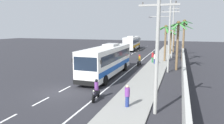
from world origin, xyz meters
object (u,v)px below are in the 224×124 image
(coach_bus_foreground, at_px, (107,60))
(coach_bus_far_lane, at_px, (132,43))
(utility_pole_mid, at_px, (169,34))
(palm_nearest, at_px, (165,37))
(pedestrian_near_kerb, at_px, (155,59))
(palm_second, at_px, (184,34))
(utility_pole_far, at_px, (173,30))
(palm_farthest, at_px, (171,37))
(pedestrian_far_walk, at_px, (127,95))
(utility_pole_nearest, at_px, (157,49))
(pedestrian_midwalk, at_px, (153,57))
(motorcycle_trailing, at_px, (96,91))
(palm_third, at_px, (174,34))
(motorcycle_beside_bus, at_px, (139,61))
(palm_fourth, at_px, (178,35))

(coach_bus_foreground, xyz_separation_m, coach_bus_far_lane, (-3.96, 30.03, -0.02))
(utility_pole_mid, xyz_separation_m, palm_nearest, (-0.95, 8.41, -0.68))
(pedestrian_near_kerb, distance_m, palm_second, 7.47)
(utility_pole_far, distance_m, palm_farthest, 6.06)
(pedestrian_far_walk, height_order, utility_pole_nearest, utility_pole_nearest)
(pedestrian_midwalk, bearing_deg, pedestrian_near_kerb, 71.55)
(pedestrian_midwalk, bearing_deg, utility_pole_nearest, 53.58)
(motorcycle_trailing, distance_m, palm_third, 36.69)
(coach_bus_foreground, distance_m, utility_pole_nearest, 11.89)
(motorcycle_beside_bus, height_order, palm_second, palm_second)
(pedestrian_far_walk, bearing_deg, pedestrian_midwalk, -12.51)
(coach_bus_far_lane, height_order, utility_pole_far, utility_pole_far)
(motorcycle_beside_bus, distance_m, palm_fourth, 7.08)
(pedestrian_far_walk, bearing_deg, coach_bus_foreground, 13.11)
(palm_second, bearing_deg, palm_farthest, 104.97)
(pedestrian_midwalk, relative_size, palm_farthest, 0.33)
(coach_bus_foreground, relative_size, motorcycle_beside_bus, 6.03)
(motorcycle_beside_bus, height_order, palm_farthest, palm_farthest)
(palm_second, bearing_deg, utility_pole_nearest, -94.41)
(motorcycle_trailing, bearing_deg, pedestrian_far_walk, -19.47)
(utility_pole_far, distance_m, palm_nearest, 5.41)
(coach_bus_far_lane, relative_size, palm_farthest, 2.27)
(utility_pole_mid, bearing_deg, pedestrian_near_kerb, 112.77)
(utility_pole_far, height_order, palm_fourth, utility_pole_far)
(pedestrian_near_kerb, xyz_separation_m, palm_second, (4.17, 4.89, 3.81))
(motorcycle_beside_bus, distance_m, palm_third, 20.93)
(palm_nearest, height_order, palm_farthest, palm_nearest)
(palm_fourth, bearing_deg, coach_bus_far_lane, 116.30)
(palm_third, distance_m, palm_farthest, 4.46)
(motorcycle_trailing, height_order, palm_farthest, palm_farthest)
(motorcycle_trailing, bearing_deg, coach_bus_foreground, 103.96)
(coach_bus_foreground, relative_size, palm_farthest, 2.22)
(pedestrian_midwalk, distance_m, utility_pole_far, 8.96)
(utility_pole_far, height_order, palm_third, utility_pole_far)
(pedestrian_near_kerb, distance_m, palm_fourth, 6.10)
(pedestrian_far_walk, xyz_separation_m, utility_pole_nearest, (1.99, -0.25, 3.37))
(coach_bus_far_lane, xyz_separation_m, palm_nearest, (9.76, -17.42, 2.33))
(motorcycle_trailing, bearing_deg, utility_pole_mid, 69.14)
(utility_pole_nearest, height_order, palm_nearest, utility_pole_nearest)
(coach_bus_foreground, distance_m, palm_nearest, 14.08)
(palm_nearest, xyz_separation_m, palm_farthest, (0.42, 11.02, -0.51))
(motorcycle_beside_bus, xyz_separation_m, pedestrian_midwalk, (1.71, 2.55, 0.40))
(utility_pole_far, height_order, palm_nearest, utility_pole_far)
(coach_bus_far_lane, relative_size, palm_fourth, 1.82)
(pedestrian_near_kerb, height_order, pedestrian_midwalk, pedestrian_midwalk)
(coach_bus_foreground, xyz_separation_m, palm_second, (8.69, 14.39, 2.79))
(pedestrian_far_walk, bearing_deg, palm_second, -24.06)
(pedestrian_near_kerb, xyz_separation_m, utility_pole_nearest, (2.33, -18.91, 3.41))
(pedestrian_midwalk, relative_size, palm_nearest, 0.29)
(coach_bus_foreground, bearing_deg, coach_bus_far_lane, 97.51)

